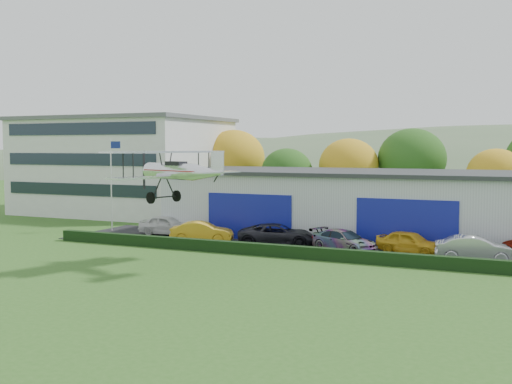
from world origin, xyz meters
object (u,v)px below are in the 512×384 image
at_px(car_0, 167,225).
at_px(hangar, 420,205).
at_px(biplane, 177,170).
at_px(car_3, 344,241).
at_px(car_1, 202,232).
at_px(office_block, 124,165).
at_px(car_2, 278,235).
at_px(car_5, 476,249).
at_px(flagpole, 112,175).
at_px(car_4, 410,242).

bearing_deg(car_0, hangar, -73.40).
bearing_deg(biplane, car_3, 68.49).
bearing_deg(car_1, hangar, -78.42).
height_order(office_block, car_1, office_block).
distance_m(car_2, car_3, 5.06).
bearing_deg(office_block, car_1, -40.53).
distance_m(hangar, car_2, 12.00).
height_order(car_2, car_5, car_5).
bearing_deg(car_5, car_3, 78.33).
relative_size(car_0, car_3, 0.94).
bearing_deg(car_3, car_0, 106.85).
height_order(car_0, car_5, car_5).
distance_m(flagpole, car_0, 7.01).
distance_m(car_0, car_3, 15.38).
height_order(office_block, flagpole, office_block).
bearing_deg(car_4, car_2, 106.93).
height_order(car_4, biplane, biplane).
distance_m(car_2, car_4, 9.38).
distance_m(hangar, car_3, 9.20).
distance_m(office_block, car_4, 36.74).
bearing_deg(car_2, car_0, 65.11).
relative_size(hangar, car_5, 8.24).
bearing_deg(car_2, office_block, 41.12).
xyz_separation_m(car_2, car_5, (13.65, -0.76, 0.01)).
bearing_deg(office_block, car_3, -27.48).
bearing_deg(car_4, flagpole, 100.90).
bearing_deg(car_5, car_0, 76.35).
relative_size(office_block, car_2, 3.58).
height_order(office_block, car_3, office_block).
bearing_deg(hangar, car_3, -115.09).
height_order(office_block, biplane, office_block).
bearing_deg(car_0, office_block, 43.66).
xyz_separation_m(flagpole, biplane, (13.15, -11.11, 1.07)).
distance_m(hangar, flagpole, 25.68).
xyz_separation_m(car_2, car_3, (5.05, -0.29, -0.07)).
bearing_deg(flagpole, office_block, 121.97).
xyz_separation_m(hangar, office_block, (-33.00, 7.02, 2.56)).
bearing_deg(car_1, car_2, -101.63).
height_order(flagpole, car_5, flagpole).
height_order(car_1, car_2, car_2).
xyz_separation_m(car_3, car_4, (4.32, 0.74, 0.04)).
relative_size(hangar, car_3, 8.11).
relative_size(car_1, biplane, 0.55).
bearing_deg(biplane, car_0, 144.82).
relative_size(flagpole, car_0, 1.70).
bearing_deg(hangar, car_4, -86.13).
xyz_separation_m(car_1, biplane, (3.00, -8.50, 5.03)).
relative_size(flagpole, biplane, 0.94).
xyz_separation_m(office_block, car_0, (13.90, -13.51, -4.36)).
height_order(flagpole, biplane, flagpole).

